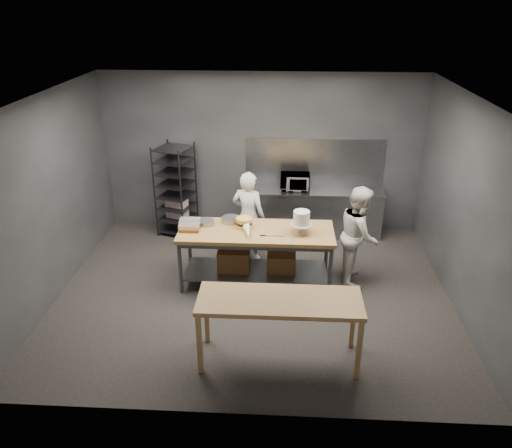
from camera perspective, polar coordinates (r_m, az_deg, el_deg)
The scene contains 16 objects.
ground at distance 7.88m, azimuth -0.24°, elevation -7.76°, with size 6.00×6.00×0.00m, color black.
back_wall at distance 9.54m, azimuth 0.66°, elevation 8.11°, with size 6.00×0.04×3.00m, color #4C4F54.
work_table at distance 7.87m, azimuth -0.08°, elevation -2.97°, with size 2.40×0.90×0.92m.
near_counter at distance 6.13m, azimuth 2.71°, elevation -9.23°, with size 2.00×0.70×0.90m.
back_counter at distance 9.61m, azimuth 6.51°, elevation 1.41°, with size 2.60×0.60×0.90m.
splashback_panel at distance 9.57m, azimuth 6.69°, elevation 7.07°, with size 2.60×0.02×0.90m, color slate.
speed_rack at distance 9.58m, azimuth -9.15°, elevation 3.79°, with size 0.76×0.80×1.75m.
chef_behind at distance 8.48m, azimuth -0.88°, elevation 0.87°, with size 0.58×0.38×1.60m, color white.
chef_right at distance 8.01m, azimuth 11.70°, elevation -1.20°, with size 0.77×0.60×1.59m, color silver.
microwave at distance 9.37m, azimuth 4.47°, elevation 4.83°, with size 0.54×0.37×0.30m, color black.
frosted_cake_stand at distance 7.54m, azimuth 5.22°, elevation 0.50°, with size 0.34×0.34×0.37m.
layer_cake at distance 7.77m, azimuth -1.37°, elevation 0.16°, with size 0.25×0.25×0.16m.
cake_pans at distance 7.96m, azimuth -5.08°, elevation 0.35°, with size 0.92×0.40×0.07m.
piping_bag at distance 7.52m, azimuth -0.97°, elevation -0.91°, with size 0.12×0.12×0.38m, color white.
offset_spatula at distance 7.52m, azimuth 1.46°, elevation -1.35°, with size 0.36×0.02×0.02m.
pastry_clamshells at distance 7.82m, azimuth -7.61°, elevation -0.10°, with size 0.34×0.37×0.11m.
Camera 1 is at (0.41, -6.62, 4.25)m, focal length 35.00 mm.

